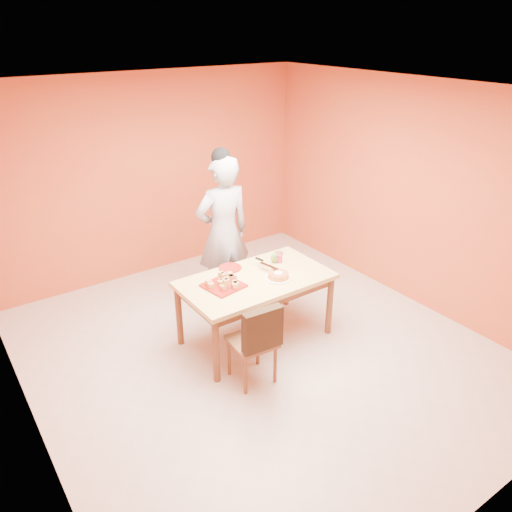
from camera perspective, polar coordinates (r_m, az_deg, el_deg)
floor at (r=5.51m, az=0.38°, el=-10.80°), size 5.00×5.00×0.00m
ceiling at (r=4.48m, az=0.48°, el=18.29°), size 5.00×5.00×0.00m
wall_back at (r=6.91m, az=-11.81°, el=8.86°), size 4.50×0.00×4.50m
wall_left at (r=4.11m, az=-26.22°, el=-5.11°), size 0.00×5.00×5.00m
wall_right at (r=6.33m, az=17.38°, el=6.71°), size 0.00×5.00×5.00m
dining_table at (r=5.37m, az=-0.05°, el=-3.44°), size 1.60×0.90×0.76m
dining_chair at (r=4.86m, az=-0.35°, el=-9.60°), size 0.45×0.51×0.90m
pastry_pile at (r=5.14m, az=-3.76°, el=-2.77°), size 0.33×0.33×0.11m
person at (r=5.97m, az=-3.76°, el=2.62°), size 0.72×0.50×1.90m
pastry_platter at (r=5.17m, az=-3.74°, el=-3.39°), size 0.42×0.42×0.02m
red_dinner_plate at (r=5.53m, az=-2.98°, el=-1.36°), size 0.27×0.27×0.02m
white_cake_plate at (r=5.32m, az=2.55°, el=-2.50°), size 0.36×0.36×0.01m
sponge_cake at (r=5.31m, az=2.56°, el=-2.20°), size 0.28×0.28×0.05m
cake_server at (r=5.43m, az=1.50°, el=-1.15°), size 0.10×0.26×0.01m
egg_ornament at (r=5.64m, az=2.17°, el=-0.20°), size 0.12×0.10×0.12m
magenta_glass at (r=5.66m, az=2.71°, el=-0.31°), size 0.08×0.08×0.09m
checker_tin at (r=5.86m, az=2.63°, el=0.31°), size 0.12×0.12×0.03m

